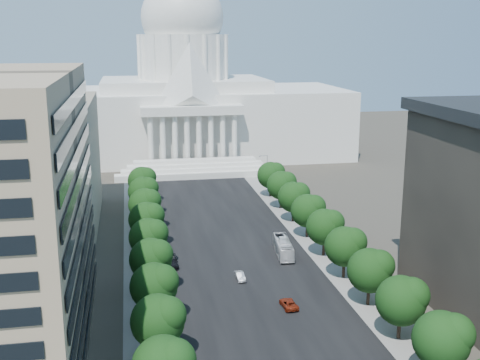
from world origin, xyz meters
TOP-DOWN VIEW (x-y plane):
  - road_asphalt at (0.00, 90.00)m, footprint 30.00×260.00m
  - sidewalk_left at (-19.00, 90.00)m, footprint 8.00×260.00m
  - sidewalk_right at (19.00, 90.00)m, footprint 8.00×260.00m
  - capitol at (0.00, 184.89)m, footprint 120.00×56.00m
  - office_block_left_far at (-48.00, 100.00)m, footprint 38.00×52.00m
  - tree_l_c at (-17.66, 35.81)m, footprint 7.79×7.60m
  - tree_l_d at (-17.66, 47.81)m, footprint 7.79×7.60m
  - tree_l_e at (-17.66, 59.81)m, footprint 7.79×7.60m
  - tree_l_f at (-17.66, 71.81)m, footprint 7.79×7.60m
  - tree_l_g at (-17.66, 83.81)m, footprint 7.79×7.60m
  - tree_l_h at (-17.66, 95.81)m, footprint 7.79×7.60m
  - tree_l_i at (-17.66, 107.81)m, footprint 7.79×7.60m
  - tree_l_j at (-17.66, 119.81)m, footprint 7.79×7.60m
  - tree_r_b at (18.34, 23.81)m, footprint 7.79×7.60m
  - tree_r_c at (18.34, 35.81)m, footprint 7.79×7.60m
  - tree_r_d at (18.34, 47.81)m, footprint 7.79×7.60m
  - tree_r_e at (18.34, 59.81)m, footprint 7.79×7.60m
  - tree_r_f at (18.34, 71.81)m, footprint 7.79×7.60m
  - tree_r_g at (18.34, 83.81)m, footprint 7.79×7.60m
  - tree_r_h at (18.34, 95.81)m, footprint 7.79×7.60m
  - tree_r_i at (18.34, 107.81)m, footprint 7.79×7.60m
  - tree_r_j at (18.34, 119.81)m, footprint 7.79×7.60m
  - streetlight_b at (19.90, 35.00)m, footprint 2.61×0.44m
  - streetlight_c at (19.90, 60.00)m, footprint 2.61×0.44m
  - streetlight_d at (19.90, 85.00)m, footprint 2.61×0.44m
  - streetlight_e at (19.90, 110.00)m, footprint 2.61×0.44m
  - streetlight_f at (19.90, 135.00)m, footprint 2.61×0.44m
  - car_silver at (-1.50, 62.41)m, footprint 1.61×4.24m
  - car_red at (4.41, 49.26)m, footprint 2.58×5.04m
  - car_dark_b at (-13.50, 71.52)m, footprint 2.37×5.65m
  - city_bus at (9.81, 73.81)m, footprint 4.07×12.25m

SIDE VIEW (x-z plane):
  - road_asphalt at x=0.00m, z-range -0.01..0.01m
  - sidewalk_left at x=-19.00m, z-range -0.01..0.01m
  - sidewalk_right at x=19.00m, z-range -0.01..0.01m
  - car_red at x=4.41m, z-range 0.00..1.36m
  - car_silver at x=-1.50m, z-range 0.00..1.38m
  - car_dark_b at x=-13.50m, z-range 0.00..1.63m
  - city_bus at x=9.81m, z-range 0.00..3.35m
  - streetlight_b at x=19.90m, z-range 1.32..10.32m
  - streetlight_c at x=19.90m, z-range 1.32..10.32m
  - streetlight_d at x=19.90m, z-range 1.32..10.32m
  - streetlight_e at x=19.90m, z-range 1.32..10.32m
  - streetlight_f at x=19.90m, z-range 1.32..10.32m
  - tree_l_c at x=-17.66m, z-range 1.47..11.44m
  - tree_l_d at x=-17.66m, z-range 1.47..11.44m
  - tree_l_e at x=-17.66m, z-range 1.47..11.44m
  - tree_l_f at x=-17.66m, z-range 1.47..11.44m
  - tree_l_g at x=-17.66m, z-range 1.47..11.44m
  - tree_l_h at x=-17.66m, z-range 1.47..11.44m
  - tree_l_i at x=-17.66m, z-range 1.47..11.44m
  - tree_l_j at x=-17.66m, z-range 1.47..11.44m
  - tree_r_b at x=18.34m, z-range 1.47..11.44m
  - tree_r_c at x=18.34m, z-range 1.47..11.44m
  - tree_r_d at x=18.34m, z-range 1.47..11.44m
  - tree_r_e at x=18.34m, z-range 1.47..11.44m
  - tree_r_f at x=18.34m, z-range 1.47..11.44m
  - tree_r_g at x=18.34m, z-range 1.47..11.44m
  - tree_r_h at x=18.34m, z-range 1.47..11.44m
  - tree_r_i at x=18.34m, z-range 1.47..11.44m
  - tree_r_j at x=18.34m, z-range 1.47..11.44m
  - office_block_left_far at x=-48.00m, z-range 0.00..30.00m
  - capitol at x=0.00m, z-range -16.49..56.51m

